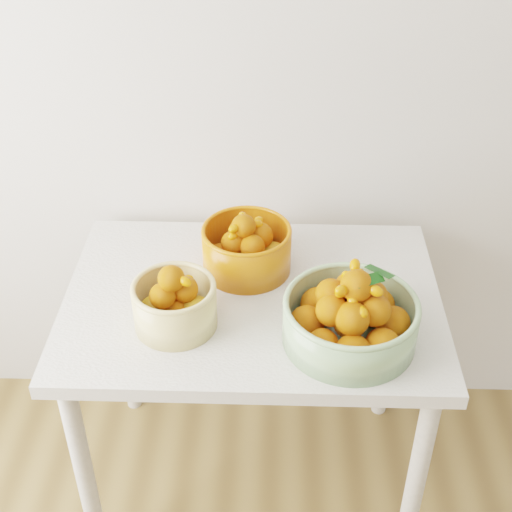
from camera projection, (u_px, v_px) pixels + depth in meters
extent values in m
cube|color=silver|center=(358.00, 23.00, 1.86)|extent=(4.00, 0.04, 2.70)
cube|color=silver|center=(253.00, 301.00, 1.91)|extent=(1.00, 0.70, 0.04)
cylinder|color=silver|center=(85.00, 475.00, 1.90)|extent=(0.05, 0.05, 0.71)
cylinder|color=silver|center=(415.00, 484.00, 1.88)|extent=(0.05, 0.05, 0.71)
cylinder|color=silver|center=(124.00, 330.00, 2.37)|extent=(0.05, 0.05, 0.71)
cylinder|color=silver|center=(389.00, 336.00, 2.35)|extent=(0.05, 0.05, 0.71)
cylinder|color=#DBC17A|center=(175.00, 306.00, 1.77)|extent=(0.26, 0.26, 0.12)
torus|color=#DBC17A|center=(173.00, 287.00, 1.73)|extent=(0.26, 0.26, 0.01)
sphere|color=#D1660C|center=(196.00, 310.00, 1.77)|extent=(0.07, 0.07, 0.07)
sphere|color=#D1660C|center=(177.00, 296.00, 1.82)|extent=(0.07, 0.07, 0.07)
sphere|color=#D1660C|center=(154.00, 310.00, 1.78)|extent=(0.07, 0.07, 0.07)
sphere|color=#D85F10|center=(172.00, 324.00, 1.73)|extent=(0.07, 0.07, 0.07)
sphere|color=#D85F10|center=(175.00, 310.00, 1.77)|extent=(0.07, 0.07, 0.07)
sphere|color=#D85F10|center=(184.00, 289.00, 1.75)|extent=(0.07, 0.07, 0.07)
sphere|color=#D85F10|center=(162.00, 296.00, 1.73)|extent=(0.07, 0.07, 0.07)
sphere|color=#D85F10|center=(171.00, 279.00, 1.71)|extent=(0.07, 0.07, 0.07)
ellipsoid|color=orange|center=(171.00, 284.00, 1.72)|extent=(0.04, 0.04, 0.03)
ellipsoid|color=orange|center=(185.00, 281.00, 1.70)|extent=(0.04, 0.04, 0.04)
ellipsoid|color=orange|center=(188.00, 279.00, 1.76)|extent=(0.04, 0.04, 0.03)
cylinder|color=#8DB480|center=(350.00, 322.00, 1.72)|extent=(0.43, 0.43, 0.11)
torus|color=#8DB480|center=(352.00, 304.00, 1.69)|extent=(0.43, 0.43, 0.02)
sphere|color=#D85F10|center=(393.00, 323.00, 1.72)|extent=(0.08, 0.08, 0.08)
sphere|color=#D85F10|center=(378.00, 305.00, 1.78)|extent=(0.08, 0.08, 0.08)
sphere|color=#D85F10|center=(349.00, 296.00, 1.81)|extent=(0.08, 0.08, 0.08)
sphere|color=#D85F10|center=(317.00, 304.00, 1.78)|extent=(0.08, 0.08, 0.08)
sphere|color=#D85F10|center=(307.00, 323.00, 1.72)|extent=(0.09, 0.09, 0.09)
sphere|color=#D85F10|center=(322.00, 345.00, 1.66)|extent=(0.08, 0.08, 0.08)
sphere|color=#D85F10|center=(353.00, 353.00, 1.64)|extent=(0.09, 0.09, 0.09)
sphere|color=#D85F10|center=(382.00, 346.00, 1.66)|extent=(0.09, 0.09, 0.09)
sphere|color=#D85F10|center=(350.00, 323.00, 1.72)|extent=(0.08, 0.08, 0.08)
sphere|color=#D85F10|center=(372.00, 296.00, 1.71)|extent=(0.08, 0.08, 0.08)
sphere|color=#D85F10|center=(351.00, 288.00, 1.73)|extent=(0.08, 0.08, 0.08)
sphere|color=#D85F10|center=(331.00, 294.00, 1.71)|extent=(0.08, 0.08, 0.08)
sphere|color=#D85F10|center=(332.00, 310.00, 1.66)|extent=(0.08, 0.08, 0.08)
sphere|color=#D85F10|center=(352.00, 319.00, 1.64)|extent=(0.08, 0.08, 0.08)
sphere|color=#D85F10|center=(375.00, 310.00, 1.66)|extent=(0.08, 0.08, 0.08)
sphere|color=#D85F10|center=(357.00, 286.00, 1.65)|extent=(0.08, 0.08, 0.08)
ellipsoid|color=orange|center=(353.00, 299.00, 1.64)|extent=(0.03, 0.04, 0.03)
ellipsoid|color=orange|center=(361.00, 282.00, 1.68)|extent=(0.05, 0.05, 0.04)
ellipsoid|color=orange|center=(352.00, 295.00, 1.68)|extent=(0.04, 0.05, 0.04)
ellipsoid|color=orange|center=(348.00, 277.00, 1.67)|extent=(0.04, 0.05, 0.04)
ellipsoid|color=orange|center=(341.00, 291.00, 1.63)|extent=(0.05, 0.04, 0.04)
ellipsoid|color=orange|center=(372.00, 293.00, 1.67)|extent=(0.04, 0.03, 0.03)
ellipsoid|color=orange|center=(353.00, 293.00, 1.68)|extent=(0.03, 0.05, 0.04)
ellipsoid|color=orange|center=(359.00, 276.00, 1.67)|extent=(0.04, 0.05, 0.04)
ellipsoid|color=orange|center=(353.00, 287.00, 1.65)|extent=(0.05, 0.05, 0.03)
ellipsoid|color=orange|center=(355.00, 265.00, 1.70)|extent=(0.04, 0.05, 0.04)
ellipsoid|color=orange|center=(363.00, 289.00, 1.65)|extent=(0.05, 0.04, 0.03)
ellipsoid|color=orange|center=(362.00, 312.00, 1.62)|extent=(0.04, 0.05, 0.03)
ellipsoid|color=orange|center=(342.00, 292.00, 1.65)|extent=(0.05, 0.04, 0.04)
ellipsoid|color=orange|center=(376.00, 291.00, 1.63)|extent=(0.05, 0.04, 0.04)
ellipsoid|color=orange|center=(361.00, 287.00, 1.68)|extent=(0.05, 0.05, 0.03)
cylinder|color=#D35C10|center=(247.00, 250.00, 1.96)|extent=(0.24, 0.24, 0.13)
torus|color=#D35C10|center=(247.00, 231.00, 1.92)|extent=(0.25, 0.25, 0.01)
sphere|color=#D1660C|center=(273.00, 255.00, 1.97)|extent=(0.07, 0.07, 0.07)
sphere|color=#D85F10|center=(261.00, 242.00, 2.02)|extent=(0.07, 0.07, 0.07)
sphere|color=#D85F10|center=(236.00, 242.00, 2.02)|extent=(0.07, 0.07, 0.07)
sphere|color=#D85F10|center=(220.00, 255.00, 1.97)|extent=(0.07, 0.07, 0.07)
sphere|color=#D85F10|center=(231.00, 268.00, 1.92)|extent=(0.07, 0.07, 0.07)
sphere|color=#D85F10|center=(260.00, 269.00, 1.92)|extent=(0.07, 0.07, 0.07)
sphere|color=#D85F10|center=(247.00, 255.00, 1.97)|extent=(0.07, 0.07, 0.07)
sphere|color=#D85F10|center=(260.00, 236.00, 1.95)|extent=(0.07, 0.07, 0.07)
sphere|color=#D85F10|center=(240.00, 232.00, 1.96)|extent=(0.07, 0.07, 0.07)
sphere|color=#D85F10|center=(233.00, 243.00, 1.92)|extent=(0.07, 0.07, 0.07)
sphere|color=#D85F10|center=(252.00, 247.00, 1.91)|extent=(0.07, 0.07, 0.07)
sphere|color=#D85F10|center=(244.00, 226.00, 1.90)|extent=(0.07, 0.07, 0.07)
ellipsoid|color=orange|center=(258.00, 224.00, 1.93)|extent=(0.04, 0.04, 0.04)
ellipsoid|color=orange|center=(259.00, 221.00, 1.96)|extent=(0.04, 0.04, 0.04)
ellipsoid|color=orange|center=(234.00, 229.00, 1.88)|extent=(0.04, 0.04, 0.02)
ellipsoid|color=orange|center=(245.00, 231.00, 1.91)|extent=(0.04, 0.04, 0.03)
ellipsoid|color=orange|center=(233.00, 236.00, 1.89)|extent=(0.05, 0.04, 0.04)
ellipsoid|color=orange|center=(244.00, 231.00, 1.92)|extent=(0.04, 0.04, 0.03)
ellipsoid|color=orange|center=(259.00, 227.00, 1.95)|extent=(0.04, 0.04, 0.03)
ellipsoid|color=orange|center=(234.00, 230.00, 1.94)|extent=(0.04, 0.04, 0.03)
ellipsoid|color=orange|center=(242.00, 216.00, 1.96)|extent=(0.04, 0.04, 0.04)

